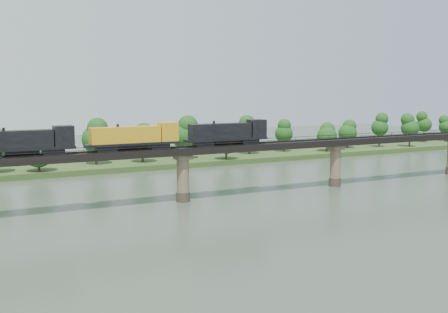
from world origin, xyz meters
name	(u,v)px	position (x,y,z in m)	size (l,w,h in m)	color
ground	(254,235)	(0.00, 0.00, 0.00)	(400.00, 400.00, 0.00)	#354436
far_bank	(111,165)	(0.00, 85.00, 0.80)	(300.00, 24.00, 1.60)	#2E471C
bridge	(183,176)	(0.00, 30.00, 5.46)	(236.00, 30.00, 11.50)	#473A2D
bridge_superstructure	(183,146)	(0.00, 30.00, 11.79)	(220.00, 4.90, 0.75)	black
far_treeline	(86,141)	(-8.21, 80.52, 8.83)	(289.06, 17.54, 13.60)	#382619
freight_train	(99,139)	(-17.60, 30.00, 14.04)	(77.18, 3.01, 5.31)	black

